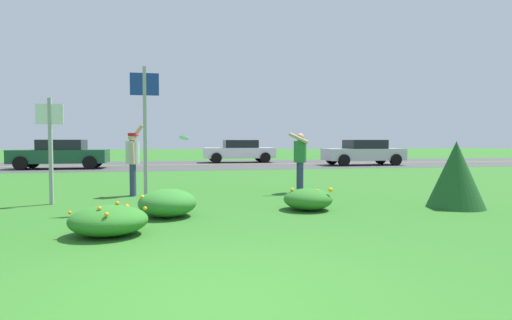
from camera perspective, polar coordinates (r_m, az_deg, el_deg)
The scene contains 15 objects.
ground_plane at distance 14.31m, azimuth -9.85°, elevation -3.03°, with size 120.00×120.00×0.00m, color #2D6B23.
highway_strip at distance 24.93m, azimuth -10.45°, elevation -0.65°, with size 120.00×9.85×0.01m, color #424244.
highway_center_stripe at distance 24.93m, azimuth -10.45°, elevation -0.64°, with size 120.00×0.16×0.00m, color yellow.
daylily_clump_front_left at distance 7.97m, azimuth -11.81°, elevation -5.66°, with size 1.06×1.09×0.50m.
daylily_clump_front_center at distance 6.65m, azimuth -19.21°, elevation -7.68°, with size 1.14×1.04×0.48m.
daylily_clump_mid_left at distance 8.64m, azimuth 7.00°, elevation -5.25°, with size 0.98×1.01×0.47m.
sign_post_near_path at distance 10.26m, azimuth -25.91°, elevation 2.46°, with size 0.56×0.10×2.32m.
sign_post_by_roadside at distance 8.79m, azimuth -14.69°, elevation 4.69°, with size 0.56×0.10×2.86m.
evergreen_shrub_side at distance 9.70m, azimuth 25.28°, elevation -1.78°, with size 1.16×1.16×1.38m, color #1E5123.
person_thrower_red_cap_gray_shirt at distance 11.11m, azimuth -16.23°, elevation 0.34°, with size 0.43×0.49×1.80m.
person_catcher_green_shirt at distance 11.44m, azimuth 5.91°, elevation 0.40°, with size 0.54×0.49×1.61m.
frisbee_pale_blue at distance 11.28m, azimuth -9.66°, elevation 2.95°, with size 0.27×0.26×0.14m.
car_silver_leftmost at distance 25.12m, azimuth 14.24°, elevation 1.02°, with size 4.50×2.00×1.45m.
car_white_center_left at distance 27.45m, azimuth -2.26°, elevation 1.22°, with size 4.50×2.00×1.45m.
car_dark_green_center_right at distance 23.32m, azimuth -24.76°, elevation 0.75°, with size 4.50×2.00×1.45m.
Camera 1 is at (-0.34, -3.59, 1.39)m, focal length 29.77 mm.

